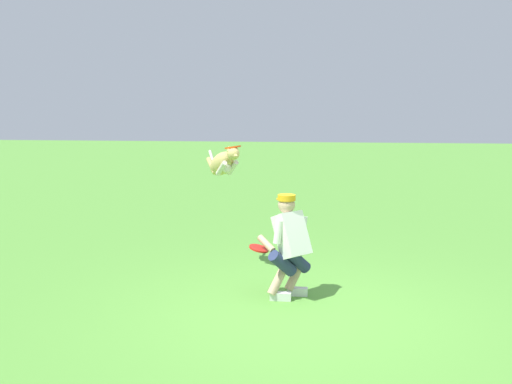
# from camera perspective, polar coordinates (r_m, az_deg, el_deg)

# --- Properties ---
(ground_plane) EXTENTS (60.00, 60.00, 0.00)m
(ground_plane) POSITION_cam_1_polar(r_m,az_deg,el_deg) (6.59, 4.90, -12.44)
(ground_plane) COLOR #599D3B
(person) EXTENTS (0.70, 0.57, 1.29)m
(person) POSITION_cam_1_polar(r_m,az_deg,el_deg) (6.98, 3.41, -5.19)
(person) COLOR silver
(person) RESTS_ON ground_plane
(dog) EXTENTS (0.63, 0.92, 0.55)m
(dog) POSITION_cam_1_polar(r_m,az_deg,el_deg) (8.03, -3.33, 2.91)
(dog) COLOR tan
(frisbee_flying) EXTENTS (0.25, 0.25, 0.07)m
(frisbee_flying) POSITION_cam_1_polar(r_m,az_deg,el_deg) (7.75, -2.35, 4.53)
(frisbee_flying) COLOR #F54910
(frisbee_held) EXTENTS (0.28, 0.28, 0.10)m
(frisbee_held) POSITION_cam_1_polar(r_m,az_deg,el_deg) (7.08, 0.30, -5.71)
(frisbee_held) COLOR red
(frisbee_held) RESTS_ON person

